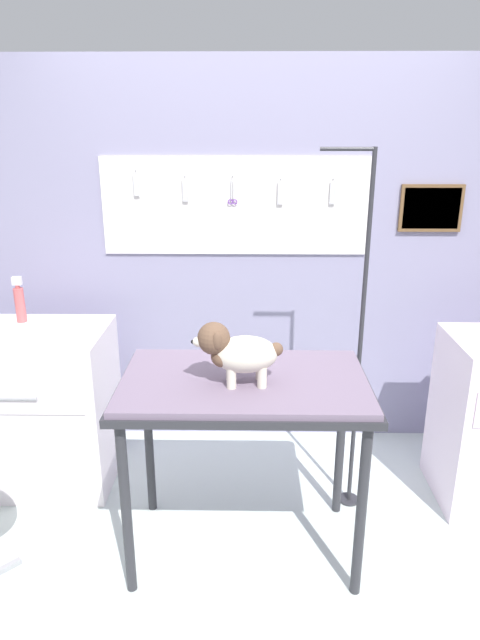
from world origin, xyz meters
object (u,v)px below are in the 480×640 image
at_px(counter_left, 39,407).
at_px(grooming_arm, 358,353).
at_px(grooming_table, 244,396).
at_px(dog, 236,351).
at_px(detangler_spray, 20,302).

bearing_deg(counter_left, grooming_arm, -6.66).
distance_m(grooming_table, grooming_arm, 0.66).
xyz_separation_m(dog, counter_left, (-1.11, 0.61, -0.59)).
xyz_separation_m(grooming_table, counter_left, (-1.15, 0.55, -0.35)).
xyz_separation_m(grooming_arm, counter_left, (-1.70, 0.20, -0.41)).
height_order(grooming_arm, counter_left, grooming_arm).
relative_size(grooming_table, counter_left, 1.22).
bearing_deg(grooming_arm, dog, -145.27).
bearing_deg(dog, detangler_spray, 147.88).
xyz_separation_m(dog, detangler_spray, (-1.21, 0.76, -0.03)).
bearing_deg(counter_left, grooming_table, -25.77).
relative_size(counter_left, detangler_spray, 3.50).
relative_size(dog, counter_left, 0.43).
xyz_separation_m(grooming_table, dog, (-0.03, -0.06, 0.23)).
bearing_deg(grooming_arm, detangler_spray, 169.06).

